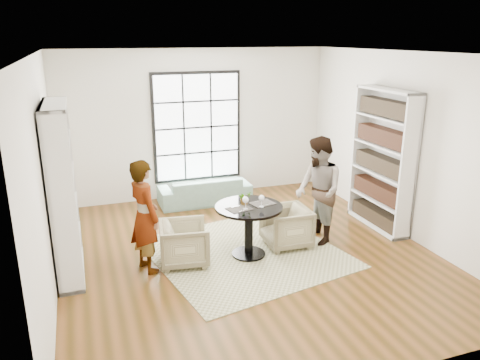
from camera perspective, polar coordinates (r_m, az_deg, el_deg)
name	(u,v)px	position (r m, az deg, el deg)	size (l,w,h in m)	color
ground	(247,253)	(7.32, 0.89, -8.95)	(6.00, 6.00, 0.00)	brown
room_shell	(236,166)	(7.35, -0.52, 1.66)	(6.00, 6.01, 6.00)	silver
rug	(245,253)	(7.33, 0.64, -8.85)	(2.68, 2.68, 0.01)	tan
pedestal_table	(249,220)	(7.04, 1.08, -4.89)	(1.01, 1.01, 0.81)	black
sofa	(205,190)	(9.39, -4.33, -1.24)	(1.82, 0.71, 0.53)	gray
armchair_left	(185,243)	(6.95, -6.78, -7.67)	(0.68, 0.70, 0.64)	tan
armchair_right	(286,227)	(7.50, 5.63, -5.70)	(0.69, 0.71, 0.64)	tan
person_left	(145,216)	(6.67, -11.55, -4.36)	(0.60, 0.39, 1.63)	gray
person_right	(318,191)	(7.54, 9.55, -1.30)	(0.84, 0.65, 1.73)	gray
placemat_left	(239,209)	(6.83, -0.10, -3.53)	(0.34, 0.26, 0.01)	#292724
placemat_right	(263,203)	(7.06, 2.76, -2.86)	(0.34, 0.26, 0.01)	#292724
cutlery_left	(239,208)	(6.83, -0.10, -3.48)	(0.14, 0.22, 0.01)	silver
cutlery_right	(263,203)	(7.05, 2.76, -2.81)	(0.14, 0.22, 0.01)	silver
wine_glass_left	(246,200)	(6.77, 0.68, -2.48)	(0.09, 0.09, 0.20)	silver
wine_glass_right	(262,198)	(6.88, 2.65, -2.25)	(0.09, 0.09, 0.19)	silver
flower_centerpiece	(245,198)	(6.97, 0.56, -2.24)	(0.19, 0.16, 0.21)	gray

